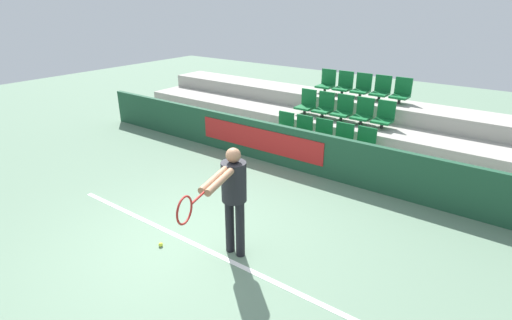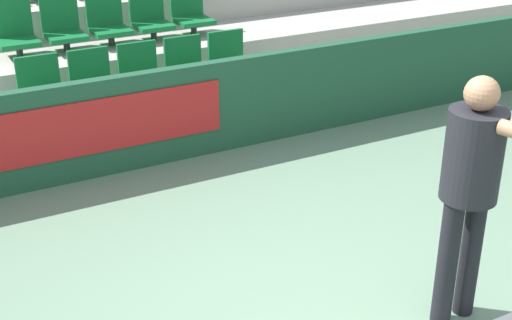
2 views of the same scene
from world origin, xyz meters
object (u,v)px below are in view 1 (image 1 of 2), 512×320
object	(u,v)px
stadium_chair_8	(363,113)
stadium_chair_0	(284,127)
stadium_chair_4	(364,144)
stadium_chair_12	(362,87)
stadium_chair_6	(324,106)
stadium_chair_3	(342,139)
stadium_chair_1	(302,131)
stadium_chair_14	(401,92)
tennis_player	(232,192)
stadium_chair_7	(343,110)
stadium_chair_13	(381,90)
stadium_chair_10	(327,83)
stadium_chair_9	(384,116)
stadium_chair_2	(321,135)
tennis_ball	(161,245)
stadium_chair_5	(306,103)
stadium_chair_11	(344,85)

from	to	relation	value
stadium_chair_8	stadium_chair_0	bearing A→B (deg)	-145.16
stadium_chair_4	stadium_chair_12	size ratio (longest dim) A/B	1.00
stadium_chair_6	stadium_chair_3	bearing A→B (deg)	-46.24
stadium_chair_1	stadium_chair_8	distance (m)	1.50
stadium_chair_1	stadium_chair_14	bearing A→B (deg)	54.31
stadium_chair_3	stadium_chair_4	world-z (taller)	same
stadium_chair_6	tennis_player	bearing A→B (deg)	-76.41
stadium_chair_7	stadium_chair_13	distance (m)	1.22
stadium_chair_3	stadium_chair_10	xyz separation A→B (m)	(-1.51, 2.10, 0.72)
stadium_chair_1	stadium_chair_3	size ratio (longest dim) A/B	1.00
stadium_chair_9	stadium_chair_0	bearing A→B (deg)	-152.43
stadium_chair_2	stadium_chair_10	world-z (taller)	stadium_chair_10
stadium_chair_1	stadium_chair_12	world-z (taller)	stadium_chair_12
stadium_chair_0	tennis_player	size ratio (longest dim) A/B	0.37
stadium_chair_10	stadium_chair_6	bearing A→B (deg)	-64.41
stadium_chair_2	stadium_chair_9	distance (m)	1.50
stadium_chair_13	tennis_ball	xyz separation A→B (m)	(-0.81, -6.55, -1.31)
stadium_chair_5	stadium_chair_8	world-z (taller)	same
stadium_chair_4	tennis_ball	size ratio (longest dim) A/B	9.12
stadium_chair_12	stadium_chair_4	bearing A→B (deg)	-64.41
stadium_chair_10	stadium_chair_13	bearing A→B (deg)	0.00
stadium_chair_12	stadium_chair_14	distance (m)	1.00
stadium_chair_6	stadium_chair_14	bearing A→B (deg)	34.84
stadium_chair_2	stadium_chair_5	bearing A→B (deg)	133.76
tennis_player	stadium_chair_9	bearing A→B (deg)	70.62
stadium_chair_0	stadium_chair_2	world-z (taller)	same
stadium_chair_5	tennis_player	distance (m)	5.31
stadium_chair_8	tennis_ball	size ratio (longest dim) A/B	9.12
stadium_chair_0	stadium_chair_9	distance (m)	2.29
stadium_chair_4	stadium_chair_8	world-z (taller)	stadium_chair_8
tennis_player	stadium_chair_4	bearing A→B (deg)	69.75
stadium_chair_3	tennis_player	size ratio (longest dim) A/B	0.37
stadium_chair_12	stadium_chair_14	world-z (taller)	same
stadium_chair_9	tennis_player	bearing A→B (deg)	-93.31
stadium_chair_6	tennis_ball	size ratio (longest dim) A/B	9.12
stadium_chair_12	tennis_player	xyz separation A→B (m)	(0.71, -6.08, -0.31)
stadium_chair_1	stadium_chair_8	world-z (taller)	stadium_chair_8
stadium_chair_2	stadium_chair_8	xyz separation A→B (m)	(0.50, 1.05, 0.36)
stadium_chair_2	stadium_chair_10	xyz separation A→B (m)	(-1.00, 2.10, 0.72)
stadium_chair_11	tennis_player	size ratio (longest dim) A/B	0.37
stadium_chair_2	stadium_chair_10	distance (m)	2.43
stadium_chair_0	stadium_chair_8	world-z (taller)	stadium_chair_8
stadium_chair_4	stadium_chair_14	size ratio (longest dim) A/B	1.00
stadium_chair_4	stadium_chair_6	world-z (taller)	stadium_chair_6
stadium_chair_14	stadium_chair_6	bearing A→B (deg)	-145.16
stadium_chair_1	tennis_ball	world-z (taller)	stadium_chair_1
stadium_chair_3	stadium_chair_5	xyz separation A→B (m)	(-1.51, 1.05, 0.36)
stadium_chair_5	stadium_chair_11	world-z (taller)	stadium_chair_11
stadium_chair_0	tennis_player	bearing A→B (deg)	-66.65
stadium_chair_11	stadium_chair_5	bearing A→B (deg)	-115.59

